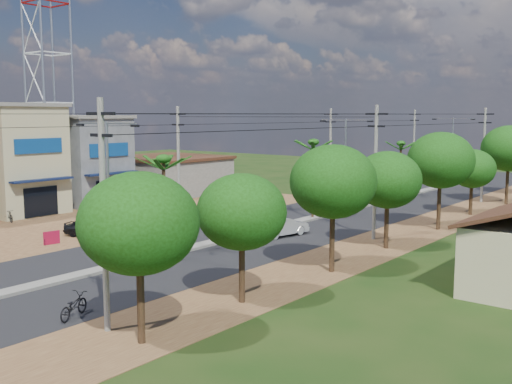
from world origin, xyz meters
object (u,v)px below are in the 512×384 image
(car_parked_dark, at_px, (91,228))
(roadside_sign, at_px, (52,238))
(car_silver_mid, at_px, (282,227))
(moto_rider_east, at_px, (73,307))
(car_white_far, at_px, (335,191))

(car_parked_dark, bearing_deg, roadside_sign, 158.96)
(car_silver_mid, height_order, car_parked_dark, car_silver_mid)
(car_silver_mid, xyz_separation_m, roadside_sign, (-10.06, -11.48, -0.22))
(moto_rider_east, distance_m, roadside_sign, 15.17)
(car_white_far, bearing_deg, car_silver_mid, -58.87)
(car_white_far, bearing_deg, moto_rider_east, -64.33)
(roadside_sign, bearing_deg, car_silver_mid, 58.64)
(car_white_far, bearing_deg, roadside_sign, -85.12)
(moto_rider_east, relative_size, roadside_sign, 1.78)
(car_parked_dark, distance_m, roadside_sign, 3.20)
(car_white_far, xyz_separation_m, moto_rider_east, (10.20, -37.73, -0.18))
(car_silver_mid, relative_size, moto_rider_east, 2.09)
(car_silver_mid, height_order, car_white_far, car_white_far)
(moto_rider_east, bearing_deg, car_parked_dark, -62.06)
(roadside_sign, bearing_deg, car_parked_dark, 102.96)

